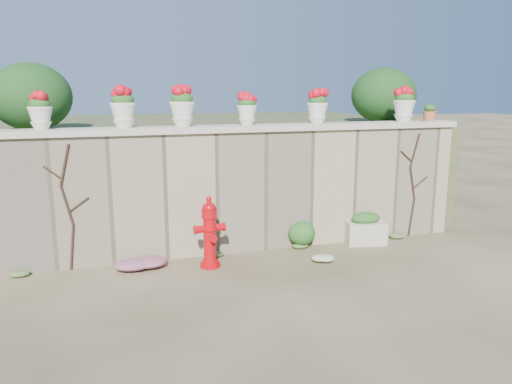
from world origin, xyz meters
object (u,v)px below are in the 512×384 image
object	(u,v)px
planter_box	(365,229)
urn_pot_0	(40,111)
fire_hydrant	(210,232)
terracotta_pot	(429,114)

from	to	relation	value
planter_box	urn_pot_0	xyz separation A→B (m)	(-5.16, 0.38, 2.10)
fire_hydrant	terracotta_pot	size ratio (longest dim) A/B	3.76
planter_box	urn_pot_0	distance (m)	5.58
terracotta_pot	fire_hydrant	bearing A→B (deg)	-170.60
fire_hydrant	terracotta_pot	bearing A→B (deg)	4.00
fire_hydrant	planter_box	xyz separation A→B (m)	(2.86, 0.33, -0.29)
fire_hydrant	urn_pot_0	world-z (taller)	urn_pot_0
fire_hydrant	urn_pot_0	bearing A→B (deg)	157.38
planter_box	urn_pot_0	size ratio (longest dim) A/B	1.39
planter_box	terracotta_pot	distance (m)	2.48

